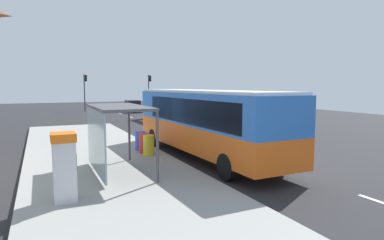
{
  "coord_description": "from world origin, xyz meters",
  "views": [
    {
      "loc": [
        -8.78,
        -11.97,
        3.43
      ],
      "look_at": [
        -1.0,
        4.98,
        1.5
      ],
      "focal_mm": 31.29,
      "sensor_mm": 36.0,
      "label": 1
    }
  ],
  "objects_px": {
    "sedan_near": "(132,106)",
    "recycling_bin_red": "(144,143)",
    "recycling_bin_blue": "(140,141)",
    "traffic_light_near_side": "(149,87)",
    "recycling_bin_yellow": "(149,145)",
    "ticket_machine": "(64,166)",
    "traffic_light_far_side": "(85,87)",
    "bus_shelter": "(110,122)",
    "white_van": "(162,107)",
    "bus": "(205,119)"
  },
  "relations": [
    {
      "from": "sedan_near",
      "to": "recycling_bin_red",
      "type": "distance_m",
      "value": 27.99
    },
    {
      "from": "recycling_bin_blue",
      "to": "traffic_light_near_side",
      "type": "bearing_deg",
      "value": 71.69
    },
    {
      "from": "recycling_bin_yellow",
      "to": "ticket_machine",
      "type": "bearing_deg",
      "value": -128.83
    },
    {
      "from": "recycling_bin_blue",
      "to": "traffic_light_far_side",
      "type": "height_order",
      "value": "traffic_light_far_side"
    },
    {
      "from": "bus_shelter",
      "to": "white_van",
      "type": "bearing_deg",
      "value": 65.23
    },
    {
      "from": "recycling_bin_yellow",
      "to": "bus_shelter",
      "type": "height_order",
      "value": "bus_shelter"
    },
    {
      "from": "sedan_near",
      "to": "traffic_light_far_side",
      "type": "distance_m",
      "value": 6.93
    },
    {
      "from": "white_van",
      "to": "traffic_light_near_side",
      "type": "xyz_separation_m",
      "value": [
        3.3,
        14.51,
        1.92
      ]
    },
    {
      "from": "sedan_near",
      "to": "recycling_bin_blue",
      "type": "relative_size",
      "value": 4.67
    },
    {
      "from": "recycling_bin_blue",
      "to": "bus_shelter",
      "type": "xyz_separation_m",
      "value": [
        -2.21,
        -3.87,
        1.44
      ]
    },
    {
      "from": "sedan_near",
      "to": "traffic_light_far_side",
      "type": "bearing_deg",
      "value": 146.39
    },
    {
      "from": "bus",
      "to": "traffic_light_far_side",
      "type": "height_order",
      "value": "traffic_light_far_side"
    },
    {
      "from": "white_van",
      "to": "ticket_machine",
      "type": "xyz_separation_m",
      "value": [
        -10.41,
        -21.17,
        -0.17
      ]
    },
    {
      "from": "sedan_near",
      "to": "bus",
      "type": "bearing_deg",
      "value": -97.94
    },
    {
      "from": "white_van",
      "to": "sedan_near",
      "type": "distance_m",
      "value": 11.74
    },
    {
      "from": "recycling_bin_yellow",
      "to": "traffic_light_near_side",
      "type": "relative_size",
      "value": 0.19
    },
    {
      "from": "recycling_bin_red",
      "to": "bus_shelter",
      "type": "height_order",
      "value": "bus_shelter"
    },
    {
      "from": "ticket_machine",
      "to": "recycling_bin_yellow",
      "type": "xyz_separation_m",
      "value": [
        4.01,
        4.98,
        -0.52
      ]
    },
    {
      "from": "sedan_near",
      "to": "recycling_bin_red",
      "type": "relative_size",
      "value": 4.67
    },
    {
      "from": "bus",
      "to": "sedan_near",
      "type": "relative_size",
      "value": 2.5
    },
    {
      "from": "bus",
      "to": "recycling_bin_yellow",
      "type": "bearing_deg",
      "value": 161.0
    },
    {
      "from": "ticket_machine",
      "to": "traffic_light_far_side",
      "type": "height_order",
      "value": "traffic_light_far_side"
    },
    {
      "from": "white_van",
      "to": "sedan_near",
      "type": "xyz_separation_m",
      "value": [
        0.1,
        11.72,
        -0.55
      ]
    },
    {
      "from": "recycling_bin_red",
      "to": "sedan_near",
      "type": "bearing_deg",
      "value": 76.57
    },
    {
      "from": "bus",
      "to": "traffic_light_near_side",
      "type": "xyz_separation_m",
      "value": [
        7.21,
        31.57,
        1.43
      ]
    },
    {
      "from": "sedan_near",
      "to": "recycling_bin_blue",
      "type": "distance_m",
      "value": 27.31
    },
    {
      "from": "white_van",
      "to": "sedan_near",
      "type": "bearing_deg",
      "value": 89.52
    },
    {
      "from": "bus",
      "to": "traffic_light_far_side",
      "type": "bearing_deg",
      "value": 92.45
    },
    {
      "from": "ticket_machine",
      "to": "recycling_bin_red",
      "type": "xyz_separation_m",
      "value": [
        4.01,
        5.68,
        -0.52
      ]
    },
    {
      "from": "recycling_bin_blue",
      "to": "traffic_light_far_side",
      "type": "xyz_separation_m",
      "value": [
        1.1,
        30.11,
        2.6
      ]
    },
    {
      "from": "recycling_bin_yellow",
      "to": "traffic_light_near_side",
      "type": "bearing_deg",
      "value": 72.47
    },
    {
      "from": "traffic_light_far_side",
      "to": "bus_shelter",
      "type": "relative_size",
      "value": 1.22
    },
    {
      "from": "bus_shelter",
      "to": "ticket_machine",
      "type": "bearing_deg",
      "value": -125.56
    },
    {
      "from": "recycling_bin_yellow",
      "to": "traffic_light_near_side",
      "type": "height_order",
      "value": "traffic_light_near_side"
    },
    {
      "from": "bus",
      "to": "recycling_bin_blue",
      "type": "xyz_separation_m",
      "value": [
        -2.49,
        2.26,
        -1.19
      ]
    },
    {
      "from": "bus",
      "to": "white_van",
      "type": "bearing_deg",
      "value": 77.08
    },
    {
      "from": "bus",
      "to": "ticket_machine",
      "type": "distance_m",
      "value": 7.72
    },
    {
      "from": "traffic_light_far_side",
      "to": "recycling_bin_red",
      "type": "bearing_deg",
      "value": -92.05
    },
    {
      "from": "white_van",
      "to": "recycling_bin_blue",
      "type": "bearing_deg",
      "value": -113.39
    },
    {
      "from": "recycling_bin_red",
      "to": "recycling_bin_yellow",
      "type": "bearing_deg",
      "value": -90.0
    },
    {
      "from": "ticket_machine",
      "to": "recycling_bin_yellow",
      "type": "distance_m",
      "value": 6.41
    },
    {
      "from": "recycling_bin_yellow",
      "to": "bus_shelter",
      "type": "relative_size",
      "value": 0.24
    },
    {
      "from": "bus",
      "to": "bus_shelter",
      "type": "height_order",
      "value": "bus"
    },
    {
      "from": "recycling_bin_blue",
      "to": "bus_shelter",
      "type": "distance_m",
      "value": 4.68
    },
    {
      "from": "traffic_light_far_side",
      "to": "recycling_bin_yellow",
      "type": "bearing_deg",
      "value": -92.0
    },
    {
      "from": "white_van",
      "to": "traffic_light_far_side",
      "type": "bearing_deg",
      "value": 109.09
    },
    {
      "from": "bus",
      "to": "recycling_bin_red",
      "type": "height_order",
      "value": "bus"
    },
    {
      "from": "bus",
      "to": "traffic_light_near_side",
      "type": "relative_size",
      "value": 2.26
    },
    {
      "from": "recycling_bin_red",
      "to": "bus_shelter",
      "type": "bearing_deg",
      "value": -124.93
    },
    {
      "from": "white_van",
      "to": "traffic_light_near_side",
      "type": "bearing_deg",
      "value": 77.19
    }
  ]
}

